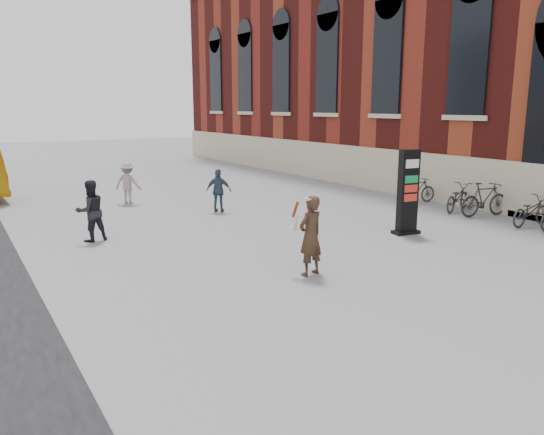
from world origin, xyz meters
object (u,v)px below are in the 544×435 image
pedestrian_c (219,191)px  bike_6 (457,197)px  bike_4 (531,211)px  info_pylon (408,192)px  bike_7 (417,190)px  bike_5 (485,199)px  pedestrian_b (128,183)px  pedestrian_a (91,211)px  woman (310,235)px

pedestrian_c → bike_6: (7.08, -4.14, -0.26)m
pedestrian_c → bike_4: bearing=174.2°
info_pylon → bike_7: info_pylon is taller
pedestrian_c → bike_5: size_ratio=0.78×
info_pylon → bike_6: 4.28m
pedestrian_b → pedestrian_a: bearing=105.0°
info_pylon → woman: info_pylon is taller
pedestrian_a → bike_5: pedestrian_a is taller
woman → pedestrian_a: (-3.28, 5.43, -0.06)m
bike_4 → bike_5: bike_5 is taller
pedestrian_c → bike_5: (7.08, -5.22, -0.17)m
pedestrian_a → bike_6: 11.96m
woman → pedestrian_b: (-0.78, 10.46, -0.11)m
pedestrian_c → woman: bearing=117.6°
woman → pedestrian_a: 6.34m
bike_5 → bike_6: 1.08m
pedestrian_b → bike_5: size_ratio=0.82×
pedestrian_c → bike_4: (7.08, -6.86, -0.28)m
woman → bike_4: size_ratio=0.99×
bike_5 → bike_7: bike_5 is taller
bike_4 → bike_5: 1.64m
info_pylon → pedestrian_c: size_ratio=1.62×
pedestrian_b → pedestrian_c: pedestrian_b is taller
pedestrian_b → bike_5: 12.51m
info_pylon → pedestrian_c: (-3.13, 5.63, -0.45)m
info_pylon → bike_4: size_ratio=1.36×
pedestrian_b → bike_4: pedestrian_b is taller
woman → pedestrian_b: 10.49m
bike_6 → bike_7: bearing=-18.8°
pedestrian_b → bike_7: size_ratio=0.97×
bike_4 → pedestrian_a: bearing=65.7°
info_pylon → bike_5: size_ratio=1.26×
pedestrian_c → bike_5: 8.79m
pedestrian_a → pedestrian_b: bearing=-125.8°
pedestrian_b → bike_5: (9.23, -8.43, -0.20)m
info_pylon → bike_7: bearing=48.4°
bike_7 → bike_6: bearing=-171.0°
woman → bike_4: bearing=171.3°
pedestrian_a → info_pylon: bearing=144.5°
info_pylon → bike_6: size_ratio=1.32×
bike_5 → info_pylon: bearing=106.5°
woman → pedestrian_a: size_ratio=1.05×
pedestrian_a → bike_4: pedestrian_a is taller
bike_7 → woman: bearing=129.3°
woman → bike_7: woman is taller
bike_4 → bike_5: bearing=-1.1°
pedestrian_a → bike_5: bearing=154.4°
info_pylon → bike_6: (3.95, 1.49, -0.72)m
pedestrian_a → bike_4: size_ratio=0.94×
woman → bike_4: 8.48m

